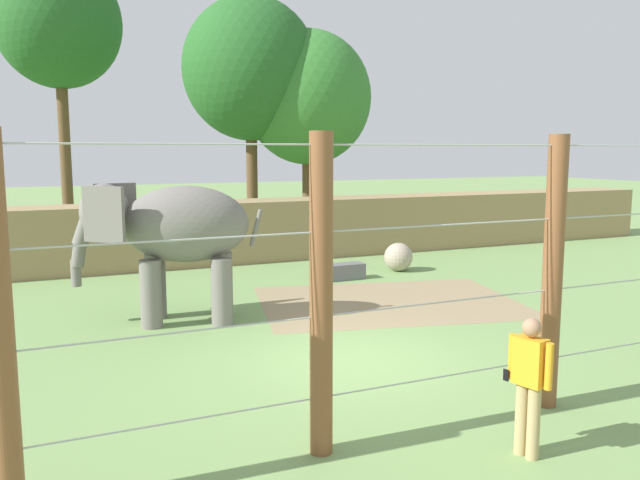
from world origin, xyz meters
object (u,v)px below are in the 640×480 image
Objects in this scene: elephant at (171,231)px; zookeeper at (529,381)px; feed_trough at (340,272)px; enrichment_ball at (398,257)px.

elephant reaches higher than zookeeper.
elephant is 5.97m from feed_trough.
elephant is at bearing 108.37° from zookeeper.
enrichment_ball is at bearing 22.50° from elephant.
elephant is 8.02m from enrichment_ball.
elephant reaches higher than enrichment_ball.
elephant reaches higher than feed_trough.
feed_trough is (2.55, 10.28, -0.71)m from zookeeper.
zookeeper is at bearing -71.63° from elephant.
zookeeper reaches higher than enrichment_ball.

